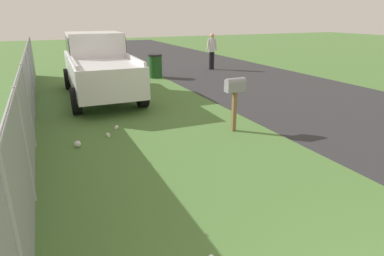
{
  "coord_description": "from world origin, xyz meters",
  "views": [
    {
      "loc": [
        -0.05,
        2.64,
        2.66
      ],
      "look_at": [
        4.55,
        0.54,
        0.89
      ],
      "focal_mm": 30.36,
      "sensor_mm": 36.0,
      "label": 1
    }
  ],
  "objects": [
    {
      "name": "road_asphalt",
      "position": [
        6.0,
        -5.38,
        0.0
      ],
      "size": [
        60.0,
        6.38,
        0.01
      ],
      "primitive_type": "cube",
      "color": "#2D2D30",
      "rests_on": "ground"
    },
    {
      "name": "mailbox",
      "position": [
        6.27,
        -1.34,
        1.02
      ],
      "size": [
        0.22,
        0.49,
        1.28
      ],
      "rotation": [
        0.0,
        0.0,
        0.02
      ],
      "color": "brown",
      "rests_on": "ground"
    },
    {
      "name": "pickup_truck",
      "position": [
        11.25,
        0.95,
        1.11
      ],
      "size": [
        5.45,
        2.25,
        2.09
      ],
      "rotation": [
        0.0,
        0.0,
        -0.02
      ],
      "color": "silver",
      "rests_on": "ground"
    },
    {
      "name": "trash_bin",
      "position": [
        13.75,
        -1.86,
        0.51
      ],
      "size": [
        0.62,
        0.62,
        1.02
      ],
      "color": "#1E4C1E",
      "rests_on": "ground"
    },
    {
      "name": "pedestrian",
      "position": [
        14.74,
        -5.2,
        1.04
      ],
      "size": [
        0.3,
        0.57,
        1.78
      ],
      "rotation": [
        0.0,
        0.0,
        6.16
      ],
      "color": "black",
      "rests_on": "ground"
    },
    {
      "name": "fence_section",
      "position": [
        8.32,
        3.04,
        0.94
      ],
      "size": [
        16.44,
        0.07,
        1.75
      ],
      "color": "#9EA3A8",
      "rests_on": "ground"
    },
    {
      "name": "litter_cup_by_mailbox",
      "position": [
        7.56,
        1.21,
        0.04
      ],
      "size": [
        0.12,
        0.11,
        0.08
      ],
      "primitive_type": "cylinder",
      "rotation": [
        0.0,
        1.57,
        2.72
      ],
      "color": "white",
      "rests_on": "ground"
    },
    {
      "name": "litter_cup_midfield_b",
      "position": [
        7.11,
        1.5,
        0.04
      ],
      "size": [
        0.11,
        0.09,
        0.08
      ],
      "primitive_type": "cylinder",
      "rotation": [
        0.0,
        1.57,
        3.24
      ],
      "color": "white",
      "rests_on": "ground"
    },
    {
      "name": "litter_bag_near_hydrant",
      "position": [
        6.75,
        2.21,
        0.07
      ],
      "size": [
        0.14,
        0.14,
        0.14
      ],
      "primitive_type": "sphere",
      "color": "silver",
      "rests_on": "ground"
    }
  ]
}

